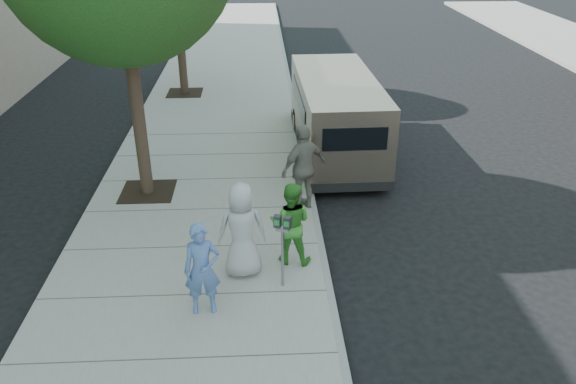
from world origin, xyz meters
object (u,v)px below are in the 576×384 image
object	(u,v)px
person_striped_polo	(304,168)
person_green_shirt	(291,223)
parking_meter	(282,236)
person_officer	(202,269)
person_gray_shirt	(242,230)
van	(336,114)

from	to	relation	value
person_striped_polo	person_green_shirt	bearing A→B (deg)	43.62
parking_meter	person_officer	size ratio (longest dim) A/B	0.86
person_green_shirt	person_striped_polo	size ratio (longest dim) A/B	0.82
person_green_shirt	person_gray_shirt	size ratio (longest dim) A/B	0.90
van	person_green_shirt	size ratio (longest dim) A/B	3.64
parking_meter	person_gray_shirt	bearing A→B (deg)	167.31
van	person_green_shirt	xyz separation A→B (m)	(-1.48, -5.29, -0.18)
parking_meter	person_striped_polo	xyz separation A→B (m)	(0.56, 2.76, -0.04)
person_gray_shirt	person_striped_polo	size ratio (longest dim) A/B	0.91
van	person_gray_shirt	bearing A→B (deg)	-113.94
person_officer	person_green_shirt	world-z (taller)	person_officer
parking_meter	van	distance (m)	6.28
parking_meter	person_green_shirt	xyz separation A→B (m)	(0.18, 0.76, -0.20)
van	person_gray_shirt	xyz separation A→B (m)	(-2.34, -5.63, -0.09)
person_officer	person_gray_shirt	bearing A→B (deg)	53.36
person_green_shirt	person_striped_polo	xyz separation A→B (m)	(0.38, 2.00, 0.17)
person_striped_polo	person_officer	bearing A→B (deg)	25.71
person_green_shirt	person_gray_shirt	bearing A→B (deg)	32.05
parking_meter	person_striped_polo	distance (m)	2.82
van	person_officer	bearing A→B (deg)	-115.22
parking_meter	person_green_shirt	bearing A→B (deg)	96.15
van	person_striped_polo	size ratio (longest dim) A/B	3.00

